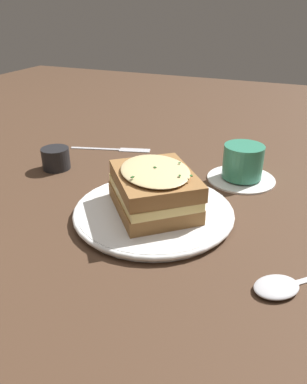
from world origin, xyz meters
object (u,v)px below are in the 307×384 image
object	(u,v)px
fork	(120,149)
spoon	(283,285)
sandwich	(154,189)
condiment_pot	(56,158)
dinner_plate	(154,212)
teacup_with_saucer	(243,165)

from	to	relation	value
fork	spoon	size ratio (longest dim) A/B	1.32
sandwich	fork	world-z (taller)	sandwich
spoon	condiment_pot	size ratio (longest dim) A/B	2.46
spoon	dinner_plate	bearing A→B (deg)	21.07
sandwich	condiment_pot	xyz separation A→B (m)	(0.10, 0.26, -0.03)
dinner_plate	condiment_pot	world-z (taller)	condiment_pot
fork	condiment_pot	xyz separation A→B (m)	(-0.15, 0.07, 0.02)
condiment_pot	dinner_plate	bearing A→B (deg)	-110.85
dinner_plate	spoon	world-z (taller)	dinner_plate
teacup_with_saucer	spoon	world-z (taller)	teacup_with_saucer
dinner_plate	sandwich	world-z (taller)	sandwich
fork	condiment_pot	bearing A→B (deg)	-42.40
dinner_plate	spoon	xyz separation A→B (m)	(-0.10, -0.21, -0.00)
fork	spoon	distance (m)	0.53
fork	condiment_pot	size ratio (longest dim) A/B	3.25
sandwich	teacup_with_saucer	size ratio (longest dim) A/B	1.33
sandwich	spoon	distance (m)	0.24
teacup_with_saucer	condiment_pot	xyz separation A→B (m)	(-0.10, 0.37, -0.01)
condiment_pot	spoon	bearing A→B (deg)	-112.55
sandwich	condiment_pot	world-z (taller)	sandwich
dinner_plate	condiment_pot	xyz separation A→B (m)	(0.10, 0.26, 0.01)
sandwich	fork	xyz separation A→B (m)	(0.25, 0.19, -0.05)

